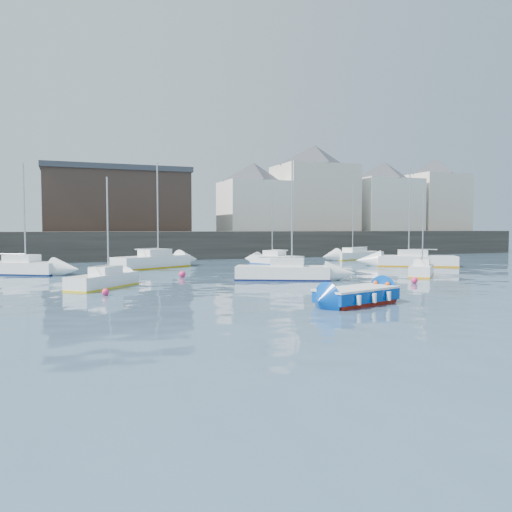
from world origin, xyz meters
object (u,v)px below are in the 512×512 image
object	(u,v)px
sailboat_e	(19,267)
buoy_near	(106,295)
blue_dinghy	(357,295)
sailboat_d	(416,260)
buoy_mid	(414,283)
buoy_far	(182,277)
sailboat_c	(422,270)
sailboat_h	(152,261)
sailboat_b	(283,272)
sailboat_f	(276,259)
sailboat_g	(356,255)
sailboat_a	(104,280)

from	to	relation	value
sailboat_e	buoy_near	distance (m)	14.75
blue_dinghy	sailboat_d	size ratio (longest dim) A/B	0.50
buoy_mid	buoy_far	bearing A→B (deg)	144.27
sailboat_c	sailboat_h	size ratio (longest dim) A/B	0.65
sailboat_e	buoy_mid	distance (m)	27.34
buoy_near	sailboat_b	bearing A→B (deg)	17.83
blue_dinghy	sailboat_f	bearing A→B (deg)	75.03
sailboat_h	buoy_mid	distance (m)	21.72
sailboat_e	sailboat_f	size ratio (longest dim) A/B	1.19
buoy_far	buoy_near	bearing A→B (deg)	-125.86
sailboat_e	buoy_far	size ratio (longest dim) A/B	17.58
buoy_near	blue_dinghy	bearing A→B (deg)	-35.27
sailboat_d	buoy_mid	xyz separation A→B (m)	(-9.07, -11.15, -0.52)
sailboat_b	buoy_mid	world-z (taller)	sailboat_b
sailboat_b	sailboat_h	size ratio (longest dim) A/B	0.88
sailboat_c	sailboat_e	distance (m)	28.78
sailboat_b	sailboat_g	xyz separation A→B (m)	(16.16, 16.78, -0.05)
sailboat_h	buoy_mid	xyz separation A→B (m)	(12.91, -17.46, -0.58)
sailboat_c	buoy_far	world-z (taller)	sailboat_c
sailboat_f	buoy_far	world-z (taller)	sailboat_f
buoy_mid	buoy_far	size ratio (longest dim) A/B	0.90
sailboat_b	sailboat_h	bearing A→B (deg)	116.35
sailboat_a	buoy_near	size ratio (longest dim) A/B	17.40
sailboat_g	buoy_mid	distance (m)	23.53
sailboat_b	sailboat_c	size ratio (longest dim) A/B	1.36
blue_dinghy	buoy_near	world-z (taller)	blue_dinghy
blue_dinghy	sailboat_a	distance (m)	14.36
sailboat_c	sailboat_g	size ratio (longest dim) A/B	0.71
sailboat_c	sailboat_g	world-z (taller)	sailboat_g
sailboat_f	buoy_far	distance (m)	13.68
sailboat_c	sailboat_e	world-z (taller)	sailboat_e
sailboat_b	sailboat_c	bearing A→B (deg)	-5.36
sailboat_e	sailboat_h	world-z (taller)	sailboat_h
sailboat_b	sailboat_d	size ratio (longest dim) A/B	0.90
sailboat_c	buoy_near	world-z (taller)	sailboat_c
sailboat_a	buoy_far	bearing A→B (deg)	39.06
sailboat_h	buoy_near	bearing A→B (deg)	-106.93
sailboat_d	buoy_mid	size ratio (longest dim) A/B	21.09
blue_dinghy	sailboat_h	size ratio (longest dim) A/B	0.49
sailboat_a	buoy_far	world-z (taller)	sailboat_a
sailboat_e	sailboat_f	xyz separation A→B (m)	(21.27, 2.44, -0.05)
sailboat_b	sailboat_g	bearing A→B (deg)	46.08
buoy_near	sailboat_d	bearing A→B (deg)	20.47
buoy_mid	sailboat_d	bearing A→B (deg)	50.87
sailboat_g	sailboat_h	bearing A→B (deg)	-169.83
sailboat_f	buoy_mid	size ratio (longest dim) A/B	16.47
sailboat_h	buoy_far	world-z (taller)	sailboat_h
sailboat_d	sailboat_e	world-z (taller)	sailboat_d
blue_dinghy	buoy_mid	world-z (taller)	blue_dinghy
sailboat_c	buoy_far	distance (m)	16.71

